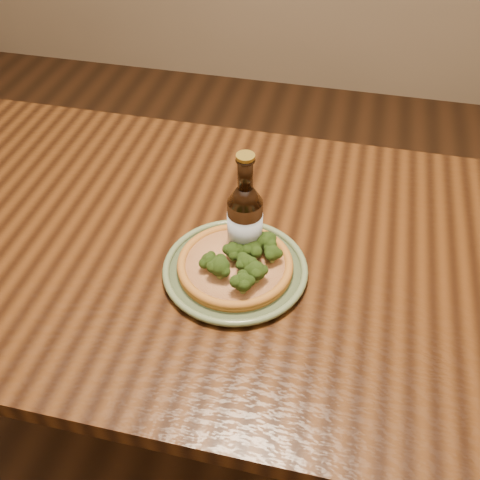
% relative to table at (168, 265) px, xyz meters
% --- Properties ---
extents(ground, '(4.50, 4.50, 0.00)m').
position_rel_table_xyz_m(ground, '(0.00, -0.10, -0.66)').
color(ground, '#382111').
rests_on(ground, ground).
extents(table, '(1.60, 0.90, 0.75)m').
position_rel_table_xyz_m(table, '(0.00, 0.00, 0.00)').
color(table, '#41230E').
rests_on(table, ground).
extents(plate, '(0.29, 0.29, 0.02)m').
position_rel_table_xyz_m(plate, '(0.18, -0.07, 0.10)').
color(plate, '#5F714E').
rests_on(plate, table).
extents(pizza, '(0.23, 0.23, 0.07)m').
position_rel_table_xyz_m(pizza, '(0.18, -0.07, 0.12)').
color(pizza, '#AB6D26').
rests_on(pizza, plate).
extents(beer_bottle, '(0.07, 0.07, 0.26)m').
position_rel_table_xyz_m(beer_bottle, '(0.19, -0.03, 0.19)').
color(beer_bottle, black).
rests_on(beer_bottle, table).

